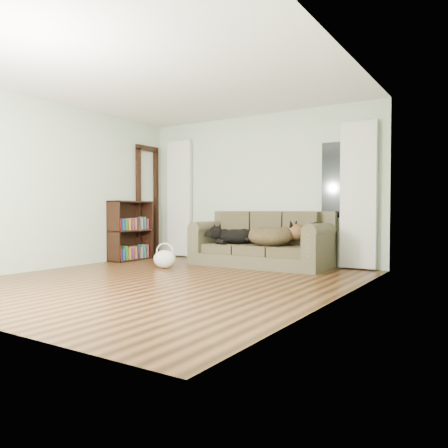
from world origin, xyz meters
The scene contains 15 objects.
floor centered at (0.00, 0.00, 0.00)m, with size 5.00×5.00×0.00m, color black.
ceiling centered at (0.00, 0.00, 2.60)m, with size 5.00×5.00×0.00m, color white.
wall_back centered at (0.00, 2.50, 1.30)m, with size 4.50×0.04×2.60m, color #ABC2A4.
wall_left centered at (-2.25, 0.00, 1.30)m, with size 0.04×5.00×2.60m, color #ABC2A4.
wall_right centered at (2.25, 0.00, 1.30)m, with size 0.04×5.00×2.60m, color #ABC2A4.
curtain_left centered at (-1.70, 2.42, 1.15)m, with size 0.55×0.08×2.25m, color silver.
curtain_right centered at (1.80, 2.42, 1.15)m, with size 0.55×0.08×2.25m, color silver.
window_pane centered at (1.45, 2.47, 1.40)m, with size 0.50×0.03×1.20m, color black.
door_casing centered at (-2.20, 2.05, 1.05)m, with size 0.07×0.60×2.10m, color black.
sofa centered at (0.33, 1.97, 0.45)m, with size 2.27×0.98×0.93m, color #3A3324.
dog_black_lab centered at (-0.16, 1.94, 0.48)m, with size 0.61×0.43×0.26m, color black.
dog_shepherd centered at (0.60, 1.91, 0.49)m, with size 0.75×0.53×0.33m, color black.
tv_remote centered at (1.31, 1.80, 0.73)m, with size 0.06×0.20×0.02m, color black.
tote_bag centered at (-0.82, 0.94, 0.16)m, with size 0.39×0.30×0.28m, color silver.
bookshelf centered at (-2.09, 1.47, 0.50)m, with size 0.33×0.87×1.09m, color black.
Camera 1 is at (3.67, -4.35, 0.92)m, focal length 35.00 mm.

